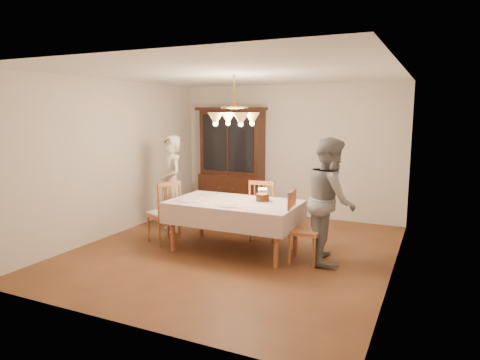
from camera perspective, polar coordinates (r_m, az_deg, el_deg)
The scene contains 14 objects.
ground at distance 6.54m, azimuth -0.75°, elevation -9.38°, with size 5.00×5.00×0.00m, color #593019.
room_shell at distance 6.22m, azimuth -0.78°, elevation 4.57°, with size 5.00×5.00×5.00m.
dining_table at distance 6.36m, azimuth -0.77°, elevation -3.53°, with size 1.90×1.10×0.76m.
china_hutch at distance 8.79m, azimuth -1.09°, elevation 2.35°, with size 1.38×0.54×2.16m.
chair_far_side at distance 6.97m, azimuth 3.18°, elevation -4.43°, with size 0.50×0.48×1.00m.
chair_left_end at distance 6.93m, azimuth -10.13°, elevation -4.54°, with size 0.56×0.57×1.00m.
chair_right_end at distance 6.00m, azimuth 8.50°, elevation -6.77°, with size 0.45×0.47×1.00m.
elderly_woman at distance 7.49m, azimuth -9.13°, elevation -0.50°, with size 0.61×0.40×1.68m, color beige.
adult_in_grey at distance 6.02m, azimuth 11.91°, elevation -2.63°, with size 0.84×0.66×1.74m, color slate.
birthday_cake at distance 6.30m, azimuth 3.03°, elevation -2.43°, with size 0.30×0.30×0.20m.
place_setting_near_left at distance 6.40m, azimuth -7.01°, elevation -2.75°, with size 0.41×0.26×0.02m.
place_setting_near_right at distance 6.00m, azimuth -1.40°, elevation -3.48°, with size 0.40×0.25×0.02m.
place_setting_far_left at distance 6.77m, azimuth -3.75°, elevation -2.04°, with size 0.40×0.26×0.02m.
chandelier at distance 6.20m, azimuth -0.79°, elevation 8.22°, with size 0.62×0.62×0.73m.
Camera 1 is at (2.71, -5.58, 2.07)m, focal length 32.00 mm.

